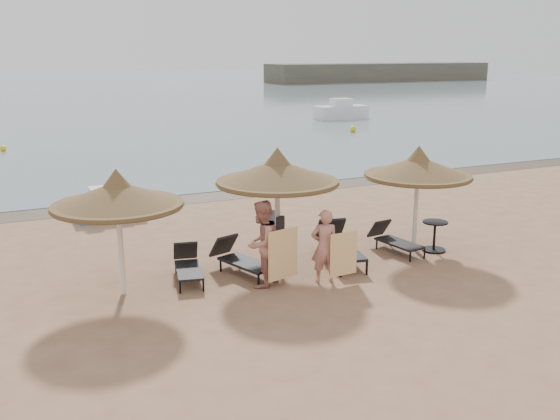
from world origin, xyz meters
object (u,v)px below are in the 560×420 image
(lounger_near_right, at_px, (339,244))
(side_table, at_px, (434,237))
(palapa_center, at_px, (277,172))
(lounger_far_right, at_px, (393,239))
(palapa_left, at_px, (117,195))
(palapa_right, at_px, (418,167))
(lounger_far_left, at_px, (188,264))
(pedal_boat, at_px, (110,206))
(lounger_near_left, at_px, (240,258))
(person_right, at_px, (325,240))
(person_left, at_px, (262,237))

(lounger_near_right, xyz_separation_m, side_table, (2.65, -0.37, -0.05))
(palapa_center, distance_m, lounger_far_right, 3.77)
(palapa_left, xyz_separation_m, palapa_center, (3.72, 0.21, 0.13))
(palapa_right, height_order, lounger_near_right, palapa_right)
(palapa_right, xyz_separation_m, lounger_far_left, (-5.99, 0.41, -1.84))
(palapa_left, height_order, lounger_far_left, palapa_left)
(lounger_far_left, xyz_separation_m, pedal_boat, (-0.63, 6.21, 0.02))
(palapa_left, height_order, lounger_near_left, palapa_left)
(person_right, bearing_deg, lounger_near_left, -25.92)
(palapa_right, distance_m, pedal_boat, 9.53)
(palapa_right, xyz_separation_m, person_right, (-3.29, -1.11, -1.20))
(palapa_right, bearing_deg, lounger_far_left, 176.12)
(lounger_near_left, bearing_deg, palapa_right, -20.58)
(lounger_near_right, relative_size, side_table, 2.79)
(palapa_left, distance_m, palapa_right, 7.51)
(lounger_near_right, relative_size, person_right, 1.12)
(lounger_far_left, distance_m, side_table, 6.43)
(palapa_left, bearing_deg, palapa_right, -0.64)
(side_table, relative_size, person_right, 0.40)
(lounger_near_left, height_order, lounger_near_right, lounger_near_right)
(lounger_far_left, height_order, pedal_boat, pedal_boat)
(lounger_far_left, relative_size, side_table, 2.20)
(lounger_near_right, bearing_deg, pedal_boat, 135.32)
(lounger_far_right, bearing_deg, lounger_far_left, 168.72)
(palapa_right, bearing_deg, side_table, -38.75)
(side_table, bearing_deg, palapa_right, 141.25)
(lounger_near_left, distance_m, lounger_far_right, 4.20)
(lounger_far_left, distance_m, pedal_boat, 6.24)
(palapa_right, relative_size, lounger_far_right, 1.63)
(palapa_center, bearing_deg, side_table, -8.37)
(side_table, relative_size, pedal_boat, 0.38)
(person_left, bearing_deg, palapa_right, 152.54)
(person_left, relative_size, person_right, 1.15)
(person_right, bearing_deg, palapa_right, -145.20)
(lounger_near_right, relative_size, pedal_boat, 1.06)
(lounger_near_left, height_order, person_right, person_right)
(lounger_far_left, bearing_deg, palapa_right, 7.87)
(lounger_near_left, relative_size, lounger_near_right, 0.87)
(palapa_center, height_order, palapa_right, palapa_center)
(palapa_left, distance_m, lounger_far_right, 7.17)
(side_table, bearing_deg, person_left, -175.47)
(palapa_left, height_order, lounger_far_right, palapa_left)
(palapa_right, relative_size, side_table, 3.51)
(lounger_far_right, bearing_deg, person_right, -163.90)
(palapa_center, height_order, lounger_far_left, palapa_center)
(side_table, bearing_deg, palapa_left, 177.08)
(lounger_far_left, bearing_deg, person_right, -17.61)
(person_right, relative_size, pedal_boat, 0.94)
(palapa_right, distance_m, lounger_far_right, 1.94)
(palapa_right, bearing_deg, person_right, -161.35)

